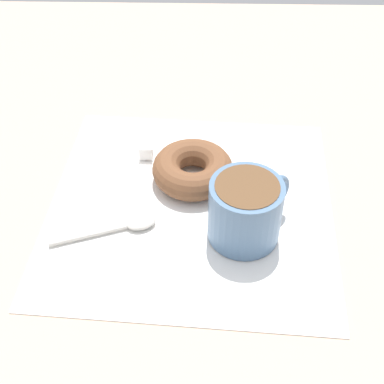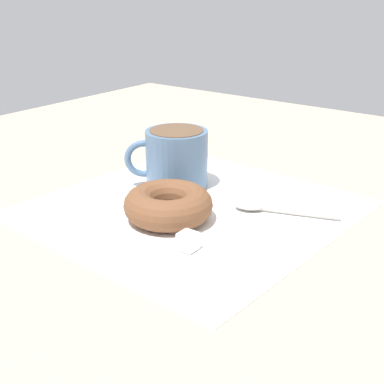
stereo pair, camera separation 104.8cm
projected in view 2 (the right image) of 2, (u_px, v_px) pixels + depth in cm
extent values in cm
cube|color=tan|center=(194.00, 209.00, 68.76)|extent=(120.00, 120.00, 2.00)
cube|color=white|center=(192.00, 208.00, 66.11)|extent=(37.02, 37.02, 0.30)
cylinder|color=slate|center=(177.00, 158.00, 71.75)|extent=(8.36, 8.36, 7.65)
cylinder|color=brown|center=(176.00, 132.00, 70.41)|extent=(7.16, 7.16, 0.60)
torus|color=slate|center=(142.00, 159.00, 71.38)|extent=(4.45, 4.14, 5.18)
torus|color=brown|center=(168.00, 205.00, 62.14)|extent=(10.45, 10.45, 3.64)
ellipsoid|color=#B7B2A8|center=(249.00, 205.00, 65.38)|extent=(4.19, 3.46, 0.90)
cylinder|color=#B7B2A8|center=(298.00, 213.00, 63.77)|extent=(9.58, 3.82, 0.56)
cube|color=white|center=(188.00, 241.00, 55.45)|extent=(1.84, 1.84, 1.84)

